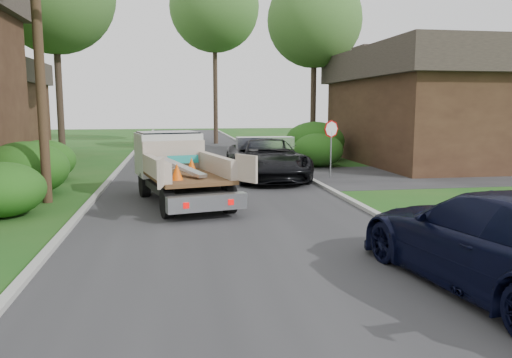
{
  "coord_description": "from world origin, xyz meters",
  "views": [
    {
      "loc": [
        -1.45,
        -11.59,
        3.04
      ],
      "look_at": [
        0.6,
        0.92,
        1.2
      ],
      "focal_mm": 35.0,
      "sensor_mm": 36.0,
      "label": 1
    }
  ],
  "objects_px": {
    "tree_center_far": "(214,7)",
    "flatbed_truck": "(175,164)",
    "navy_suv": "(500,241)",
    "stop_sign": "(331,137)",
    "black_pickup": "(267,159)",
    "utility_pole": "(38,36)",
    "tree_right_far": "(315,20)",
    "house_right": "(440,105)"
  },
  "relations": [
    {
      "from": "tree_center_far",
      "to": "flatbed_truck",
      "type": "xyz_separation_m",
      "value": [
        -3.43,
        -25.05,
        -9.79
      ]
    },
    {
      "from": "flatbed_truck",
      "to": "navy_suv",
      "type": "xyz_separation_m",
      "value": [
        5.23,
        -9.34,
        -0.33
      ]
    },
    {
      "from": "tree_center_far",
      "to": "navy_suv",
      "type": "xyz_separation_m",
      "value": [
        1.8,
        -34.4,
        -10.12
      ]
    },
    {
      "from": "stop_sign",
      "to": "black_pickup",
      "type": "distance_m",
      "value": 2.95
    },
    {
      "from": "utility_pole",
      "to": "tree_right_far",
      "type": "distance_m",
      "value": 20.12
    },
    {
      "from": "black_pickup",
      "to": "house_right",
      "type": "bearing_deg",
      "value": 24.86
    },
    {
      "from": "utility_pole",
      "to": "navy_suv",
      "type": "xyz_separation_m",
      "value": [
        9.28,
        -9.38,
        -4.32
      ]
    },
    {
      "from": "stop_sign",
      "to": "navy_suv",
      "type": "bearing_deg",
      "value": -95.97
    },
    {
      "from": "tree_center_far",
      "to": "house_right",
      "type": "bearing_deg",
      "value": -55.49
    },
    {
      "from": "black_pickup",
      "to": "navy_suv",
      "type": "xyz_separation_m",
      "value": [
        1.4,
        -13.45,
        -0.01
      ]
    },
    {
      "from": "black_pickup",
      "to": "stop_sign",
      "type": "bearing_deg",
      "value": -1.2
    },
    {
      "from": "utility_pole",
      "to": "house_right",
      "type": "xyz_separation_m",
      "value": [
        18.48,
        9.02,
        -2.01
      ]
    },
    {
      "from": "stop_sign",
      "to": "navy_suv",
      "type": "xyz_separation_m",
      "value": [
        -1.4,
        -13.4,
        -0.92
      ]
    },
    {
      "from": "tree_right_far",
      "to": "black_pickup",
      "type": "xyz_separation_m",
      "value": [
        -5.1,
        -10.95,
        -7.62
      ]
    },
    {
      "from": "utility_pole",
      "to": "house_right",
      "type": "bearing_deg",
      "value": 26.01
    },
    {
      "from": "tree_center_far",
      "to": "black_pickup",
      "type": "bearing_deg",
      "value": -88.91
    },
    {
      "from": "tree_center_far",
      "to": "navy_suv",
      "type": "distance_m",
      "value": 35.9
    },
    {
      "from": "black_pickup",
      "to": "navy_suv",
      "type": "relative_size",
      "value": 1.05
    },
    {
      "from": "utility_pole",
      "to": "black_pickup",
      "type": "bearing_deg",
      "value": 27.31
    },
    {
      "from": "house_right",
      "to": "tree_center_far",
      "type": "bearing_deg",
      "value": 124.51
    },
    {
      "from": "stop_sign",
      "to": "tree_center_far",
      "type": "xyz_separation_m",
      "value": [
        -3.2,
        21.0,
        9.2
      ]
    },
    {
      "from": "tree_center_far",
      "to": "navy_suv",
      "type": "height_order",
      "value": "tree_center_far"
    },
    {
      "from": "utility_pole",
      "to": "black_pickup",
      "type": "distance_m",
      "value": 9.86
    },
    {
      "from": "stop_sign",
      "to": "navy_suv",
      "type": "height_order",
      "value": "stop_sign"
    },
    {
      "from": "navy_suv",
      "to": "flatbed_truck",
      "type": "bearing_deg",
      "value": -67.42
    },
    {
      "from": "flatbed_truck",
      "to": "navy_suv",
      "type": "relative_size",
      "value": 1.04
    },
    {
      "from": "stop_sign",
      "to": "navy_suv",
      "type": "distance_m",
      "value": 13.5
    },
    {
      "from": "flatbed_truck",
      "to": "navy_suv",
      "type": "distance_m",
      "value": 10.71
    },
    {
      "from": "tree_center_far",
      "to": "black_pickup",
      "type": "xyz_separation_m",
      "value": [
        0.4,
        -20.95,
        -10.12
      ]
    },
    {
      "from": "house_right",
      "to": "utility_pole",
      "type": "bearing_deg",
      "value": -153.99
    },
    {
      "from": "tree_right_far",
      "to": "black_pickup",
      "type": "distance_m",
      "value": 14.28
    },
    {
      "from": "tree_center_far",
      "to": "navy_suv",
      "type": "bearing_deg",
      "value": -87.0
    },
    {
      "from": "house_right",
      "to": "flatbed_truck",
      "type": "bearing_deg",
      "value": -147.9
    },
    {
      "from": "utility_pole",
      "to": "black_pickup",
      "type": "xyz_separation_m",
      "value": [
        7.88,
        4.07,
        -4.31
      ]
    },
    {
      "from": "utility_pole",
      "to": "tree_center_far",
      "type": "distance_m",
      "value": 26.75
    },
    {
      "from": "tree_center_far",
      "to": "flatbed_truck",
      "type": "distance_m",
      "value": 27.12
    },
    {
      "from": "tree_right_far",
      "to": "navy_suv",
      "type": "bearing_deg",
      "value": -98.62
    },
    {
      "from": "house_right",
      "to": "tree_right_far",
      "type": "distance_m",
      "value": 9.72
    },
    {
      "from": "tree_right_far",
      "to": "tree_center_far",
      "type": "height_order",
      "value": "tree_center_far"
    },
    {
      "from": "utility_pole",
      "to": "black_pickup",
      "type": "height_order",
      "value": "utility_pole"
    },
    {
      "from": "house_right",
      "to": "black_pickup",
      "type": "height_order",
      "value": "house_right"
    },
    {
      "from": "flatbed_truck",
      "to": "tree_center_far",
      "type": "bearing_deg",
      "value": 69.27
    }
  ]
}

